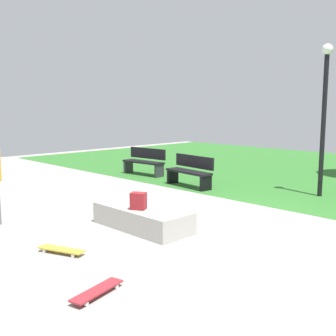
% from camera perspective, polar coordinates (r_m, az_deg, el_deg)
% --- Properties ---
extents(ground_plane, '(28.00, 28.00, 0.00)m').
position_cam_1_polar(ground_plane, '(8.56, 7.40, -7.47)').
color(ground_plane, '#9E9993').
extents(concrete_ledge, '(2.04, 0.87, 0.42)m').
position_cam_1_polar(concrete_ledge, '(8.10, -3.53, -6.81)').
color(concrete_ledge, '#A8A59E').
rests_on(concrete_ledge, ground_plane).
extents(backpack_on_ledge, '(0.34, 0.31, 0.32)m').
position_cam_1_polar(backpack_on_ledge, '(7.84, -4.08, -4.53)').
color(backpack_on_ledge, maroon).
rests_on(backpack_on_ledge, concrete_ledge).
extents(skateboard_by_ledge, '(0.82, 0.48, 0.08)m').
position_cam_1_polar(skateboard_by_ledge, '(7.00, -14.39, -10.77)').
color(skateboard_by_ledge, gold).
rests_on(skateboard_by_ledge, ground_plane).
extents(skateboard_spare, '(0.38, 0.82, 0.08)m').
position_cam_1_polar(skateboard_spare, '(5.47, -9.69, -16.24)').
color(skateboard_spare, '#A5262D').
rests_on(skateboard_spare, ground_plane).
extents(park_bench_far_right, '(1.64, 0.65, 0.91)m').
position_cam_1_polar(park_bench_far_right, '(12.17, 3.08, -0.33)').
color(park_bench_far_right, black).
rests_on(park_bench_far_right, ground_plane).
extents(park_bench_center_lawn, '(1.63, 0.60, 0.91)m').
position_cam_1_polar(park_bench_center_lawn, '(14.30, -3.21, 0.98)').
color(park_bench_center_lawn, black).
rests_on(park_bench_center_lawn, ground_plane).
extents(lamp_post, '(0.28, 0.28, 3.89)m').
position_cam_1_polar(lamp_post, '(11.43, 20.65, 8.16)').
color(lamp_post, black).
rests_on(lamp_post, ground_plane).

